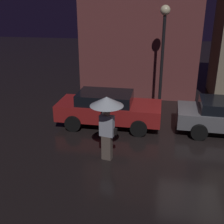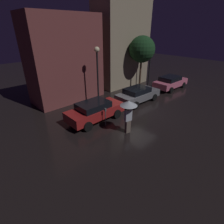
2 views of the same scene
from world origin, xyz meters
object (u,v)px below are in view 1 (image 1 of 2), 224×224
object	(u,v)px
pedestrian_with_umbrella	(107,111)
parked_car_red	(108,108)
parking_meter	(103,117)
street_lamp_near	(163,39)

from	to	relation	value
pedestrian_with_umbrella	parked_car_red	bearing A→B (deg)	-69.01
parking_meter	street_lamp_near	distance (m)	4.73
pedestrian_with_umbrella	parking_meter	bearing A→B (deg)	-62.40
parking_meter	street_lamp_near	size ratio (longest dim) A/B	0.27
parked_car_red	pedestrian_with_umbrella	bearing A→B (deg)	-80.27
parked_car_red	street_lamp_near	size ratio (longest dim) A/B	0.90
pedestrian_with_umbrella	parking_meter	xyz separation A→B (m)	(-0.48, 1.63, -0.91)
street_lamp_near	parked_car_red	bearing A→B (deg)	-133.66
parked_car_red	parking_meter	xyz separation A→B (m)	(0.00, -1.14, 0.05)
pedestrian_with_umbrella	parking_meter	distance (m)	1.93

